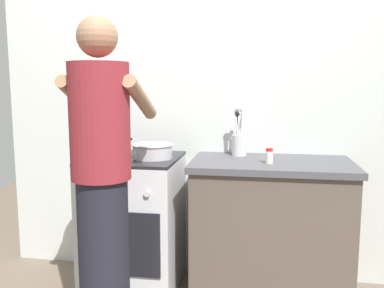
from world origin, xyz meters
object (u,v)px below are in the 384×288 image
Objects in this scene: utensil_crock at (239,141)px; spice_bottle at (269,156)px; mixing_bowl at (153,150)px; pot at (112,147)px; stove_range at (134,223)px; person at (102,186)px.

utensil_crock is 3.60× the size of spice_bottle.
spice_bottle is (0.74, -0.06, -0.01)m from mixing_bowl.
pot reaches higher than spice_bottle.
pot reaches higher than stove_range.
mixing_bowl is 0.74m from spice_bottle.
pot is 0.85m from utensil_crock.
pot reaches higher than mixing_bowl.
spice_bottle reaches higher than stove_range.
stove_range is at bearing 174.73° from spice_bottle.
stove_range is 0.52m from mixing_bowl.
mixing_bowl is 0.16× the size of person.
person is (0.18, -0.63, -0.10)m from pot.
mixing_bowl is 0.81× the size of utensil_crock.
spice_bottle is 0.05× the size of person.
utensil_crock is at bearing 19.72° from mixing_bowl.
person is at bearing -146.67° from spice_bottle.
spice_bottle is at bearing -4.79° from mixing_bowl.
pot is 1.03m from spice_bottle.
person is (-0.84, -0.55, -0.08)m from spice_bottle.
person is at bearing -86.52° from stove_range.
spice_bottle is at bearing -4.39° from pot.
mixing_bowl reaches higher than stove_range.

